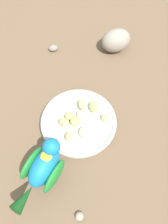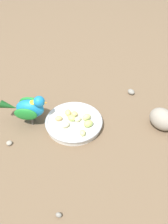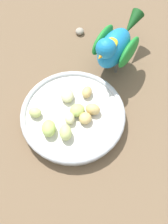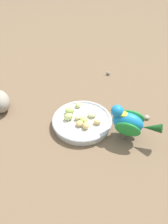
{
  "view_description": "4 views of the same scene",
  "coord_description": "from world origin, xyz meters",
  "px_view_note": "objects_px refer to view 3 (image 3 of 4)",
  "views": [
    {
      "loc": [
        0.24,
        -0.13,
        0.57
      ],
      "look_at": [
        -0.02,
        0.01,
        0.04
      ],
      "focal_mm": 36.0,
      "sensor_mm": 36.0,
      "label": 1
    },
    {
      "loc": [
        0.48,
        0.44,
        0.67
      ],
      "look_at": [
        -0.03,
        0.02,
        0.07
      ],
      "focal_mm": 41.11,
      "sensor_mm": 36.0,
      "label": 2
    },
    {
      "loc": [
        -0.28,
        0.09,
        0.56
      ],
      "look_at": [
        -0.03,
        -0.03,
        0.05
      ],
      "focal_mm": 49.51,
      "sensor_mm": 36.0,
      "label": 3
    },
    {
      "loc": [
        -0.38,
        -0.53,
        0.62
      ],
      "look_at": [
        -0.01,
        -0.02,
        0.07
      ],
      "focal_mm": 40.37,
      "sensor_mm": 36.0,
      "label": 4
    }
  ],
  "objects_px": {
    "apple_piece_0": "(77,110)",
    "pebble_0": "(80,31)",
    "apple_piece_5": "(85,118)",
    "apple_piece_2": "(67,95)",
    "parrot": "(115,46)",
    "apple_piece_1": "(66,132)",
    "apple_piece_3": "(87,92)",
    "apple_piece_7": "(35,112)",
    "feeding_bowl": "(73,116)",
    "apple_piece_4": "(69,119)",
    "apple_piece_8": "(93,109)",
    "apple_piece_6": "(49,128)"
  },
  "relations": [
    {
      "from": "apple_piece_7",
      "to": "parrot",
      "type": "distance_m",
      "value": 0.21
    },
    {
      "from": "apple_piece_0",
      "to": "apple_piece_3",
      "type": "distance_m",
      "value": 0.05
    },
    {
      "from": "apple_piece_2",
      "to": "apple_piece_6",
      "type": "relative_size",
      "value": 0.92
    },
    {
      "from": "feeding_bowl",
      "to": "apple_piece_6",
      "type": "distance_m",
      "value": 0.06
    },
    {
      "from": "apple_piece_0",
      "to": "pebble_0",
      "type": "relative_size",
      "value": 1.47
    },
    {
      "from": "apple_piece_1",
      "to": "apple_piece_6",
      "type": "height_order",
      "value": "same"
    },
    {
      "from": "parrot",
      "to": "apple_piece_1",
      "type": "bearing_deg",
      "value": 3.48
    },
    {
      "from": "apple_piece_4",
      "to": "apple_piece_8",
      "type": "height_order",
      "value": "apple_piece_8"
    },
    {
      "from": "apple_piece_3",
      "to": "apple_piece_7",
      "type": "xyz_separation_m",
      "value": [
        0.0,
        0.11,
        0.0
      ]
    },
    {
      "from": "apple_piece_5",
      "to": "apple_piece_2",
      "type": "bearing_deg",
      "value": 9.84
    },
    {
      "from": "apple_piece_2",
      "to": "apple_piece_5",
      "type": "bearing_deg",
      "value": -170.16
    },
    {
      "from": "apple_piece_5",
      "to": "feeding_bowl",
      "type": "bearing_deg",
      "value": 36.3
    },
    {
      "from": "apple_piece_6",
      "to": "pebble_0",
      "type": "xyz_separation_m",
      "value": [
        0.22,
        -0.17,
        -0.03
      ]
    },
    {
      "from": "feeding_bowl",
      "to": "apple_piece_1",
      "type": "relative_size",
      "value": 6.43
    },
    {
      "from": "parrot",
      "to": "pebble_0",
      "type": "xyz_separation_m",
      "value": [
        0.12,
        0.02,
        -0.06
      ]
    },
    {
      "from": "feeding_bowl",
      "to": "parrot",
      "type": "relative_size",
      "value": 1.31
    },
    {
      "from": "apple_piece_5",
      "to": "parrot",
      "type": "xyz_separation_m",
      "value": [
        0.11,
        -0.12,
        0.04
      ]
    },
    {
      "from": "apple_piece_1",
      "to": "apple_piece_3",
      "type": "bearing_deg",
      "value": -49.09
    },
    {
      "from": "apple_piece_4",
      "to": "apple_piece_7",
      "type": "height_order",
      "value": "same"
    },
    {
      "from": "parrot",
      "to": "feeding_bowl",
      "type": "bearing_deg",
      "value": -0.25
    },
    {
      "from": "apple_piece_0",
      "to": "parrot",
      "type": "bearing_deg",
      "value": -55.75
    },
    {
      "from": "apple_piece_2",
      "to": "apple_piece_7",
      "type": "bearing_deg",
      "value": 96.62
    },
    {
      "from": "apple_piece_5",
      "to": "pebble_0",
      "type": "relative_size",
      "value": 1.24
    },
    {
      "from": "apple_piece_4",
      "to": "pebble_0",
      "type": "height_order",
      "value": "apple_piece_4"
    },
    {
      "from": "parrot",
      "to": "apple_piece_8",
      "type": "bearing_deg",
      "value": 12.4
    },
    {
      "from": "apple_piece_6",
      "to": "apple_piece_3",
      "type": "bearing_deg",
      "value": -66.36
    },
    {
      "from": "feeding_bowl",
      "to": "apple_piece_4",
      "type": "height_order",
      "value": "apple_piece_4"
    },
    {
      "from": "apple_piece_4",
      "to": "apple_piece_6",
      "type": "bearing_deg",
      "value": 95.45
    },
    {
      "from": "apple_piece_3",
      "to": "apple_piece_2",
      "type": "bearing_deg",
      "value": 77.2
    },
    {
      "from": "apple_piece_4",
      "to": "apple_piece_8",
      "type": "relative_size",
      "value": 0.87
    },
    {
      "from": "apple_piece_7",
      "to": "parrot",
      "type": "xyz_separation_m",
      "value": [
        0.05,
        -0.2,
        0.04
      ]
    },
    {
      "from": "apple_piece_6",
      "to": "apple_piece_8",
      "type": "distance_m",
      "value": 0.09
    },
    {
      "from": "pebble_0",
      "to": "apple_piece_7",
      "type": "bearing_deg",
      "value": 134.71
    },
    {
      "from": "apple_piece_3",
      "to": "apple_piece_7",
      "type": "relative_size",
      "value": 1.01
    },
    {
      "from": "apple_piece_5",
      "to": "apple_piece_6",
      "type": "distance_m",
      "value": 0.07
    },
    {
      "from": "feeding_bowl",
      "to": "apple_piece_8",
      "type": "distance_m",
      "value": 0.04
    },
    {
      "from": "apple_piece_0",
      "to": "apple_piece_4",
      "type": "relative_size",
      "value": 1.17
    },
    {
      "from": "apple_piece_1",
      "to": "apple_piece_3",
      "type": "height_order",
      "value": "apple_piece_1"
    },
    {
      "from": "apple_piece_2",
      "to": "apple_piece_5",
      "type": "height_order",
      "value": "same"
    },
    {
      "from": "apple_piece_8",
      "to": "pebble_0",
      "type": "bearing_deg",
      "value": -18.48
    },
    {
      "from": "apple_piece_4",
      "to": "apple_piece_5",
      "type": "xyz_separation_m",
      "value": [
        -0.01,
        -0.03,
        0.0
      ]
    },
    {
      "from": "apple_piece_1",
      "to": "apple_piece_3",
      "type": "relative_size",
      "value": 1.25
    },
    {
      "from": "apple_piece_1",
      "to": "apple_piece_5",
      "type": "xyz_separation_m",
      "value": [
        0.01,
        -0.05,
        -0.0
      ]
    },
    {
      "from": "apple_piece_7",
      "to": "apple_piece_8",
      "type": "bearing_deg",
      "value": -112.18
    },
    {
      "from": "apple_piece_5",
      "to": "apple_piece_7",
      "type": "bearing_deg",
      "value": 57.06
    },
    {
      "from": "apple_piece_0",
      "to": "pebble_0",
      "type": "xyz_separation_m",
      "value": [
        0.21,
        -0.1,
        -0.03
      ]
    },
    {
      "from": "apple_piece_6",
      "to": "apple_piece_8",
      "type": "height_order",
      "value": "apple_piece_6"
    },
    {
      "from": "apple_piece_5",
      "to": "apple_piece_6",
      "type": "bearing_deg",
      "value": 82.84
    },
    {
      "from": "apple_piece_6",
      "to": "apple_piece_7",
      "type": "height_order",
      "value": "apple_piece_6"
    },
    {
      "from": "apple_piece_0",
      "to": "apple_piece_7",
      "type": "height_order",
      "value": "apple_piece_0"
    }
  ]
}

